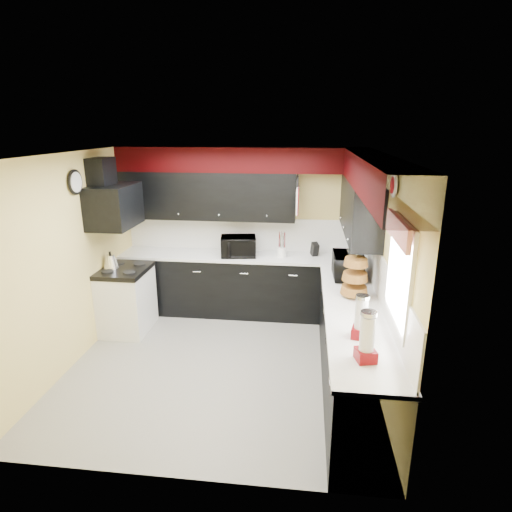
{
  "coord_description": "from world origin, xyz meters",
  "views": [
    {
      "loc": [
        0.95,
        -4.54,
        2.79
      ],
      "look_at": [
        0.34,
        0.6,
        1.21
      ],
      "focal_mm": 30.0,
      "sensor_mm": 36.0,
      "label": 1
    }
  ],
  "objects": [
    {
      "name": "ground",
      "position": [
        0.0,
        0.0,
        0.0
      ],
      "size": [
        3.6,
        3.6,
        0.0
      ],
      "primitive_type": "plane",
      "color": "gray",
      "rests_on": "ground"
    },
    {
      "name": "wall_back",
      "position": [
        0.0,
        1.8,
        1.25
      ],
      "size": [
        3.6,
        0.06,
        2.5
      ],
      "primitive_type": "cube",
      "color": "#E0C666",
      "rests_on": "ground"
    },
    {
      "name": "wall_right",
      "position": [
        1.8,
        0.0,
        1.25
      ],
      "size": [
        0.06,
        3.6,
        2.5
      ],
      "primitive_type": "cube",
      "color": "#E0C666",
      "rests_on": "ground"
    },
    {
      "name": "wall_left",
      "position": [
        -1.8,
        0.0,
        1.25
      ],
      "size": [
        0.06,
        3.6,
        2.5
      ],
      "primitive_type": "cube",
      "color": "#E0C666",
      "rests_on": "ground"
    },
    {
      "name": "ceiling",
      "position": [
        0.0,
        0.0,
        2.5
      ],
      "size": [
        3.6,
        3.6,
        0.06
      ],
      "primitive_type": "cube",
      "color": "white",
      "rests_on": "wall_back"
    },
    {
      "name": "cab_back",
      "position": [
        0.0,
        1.5,
        0.45
      ],
      "size": [
        3.6,
        0.6,
        0.9
      ],
      "primitive_type": "cube",
      "color": "black",
      "rests_on": "ground"
    },
    {
      "name": "cab_right",
      "position": [
        1.5,
        -0.3,
        0.45
      ],
      "size": [
        0.6,
        3.0,
        0.9
      ],
      "primitive_type": "cube",
      "color": "black",
      "rests_on": "ground"
    },
    {
      "name": "counter_back",
      "position": [
        0.0,
        1.5,
        0.92
      ],
      "size": [
        3.62,
        0.64,
        0.04
      ],
      "primitive_type": "cube",
      "color": "white",
      "rests_on": "cab_back"
    },
    {
      "name": "counter_right",
      "position": [
        1.5,
        -0.3,
        0.92
      ],
      "size": [
        0.64,
        3.02,
        0.04
      ],
      "primitive_type": "cube",
      "color": "white",
      "rests_on": "cab_right"
    },
    {
      "name": "splash_back",
      "position": [
        0.0,
        1.79,
        1.19
      ],
      "size": [
        3.6,
        0.02,
        0.5
      ],
      "primitive_type": "cube",
      "color": "white",
      "rests_on": "counter_back"
    },
    {
      "name": "splash_right",
      "position": [
        1.79,
        0.0,
        1.19
      ],
      "size": [
        0.02,
        3.6,
        0.5
      ],
      "primitive_type": "cube",
      "color": "white",
      "rests_on": "counter_right"
    },
    {
      "name": "upper_back",
      "position": [
        -0.5,
        1.62,
        1.8
      ],
      "size": [
        2.6,
        0.35,
        0.7
      ],
      "primitive_type": "cube",
      "color": "black",
      "rests_on": "wall_back"
    },
    {
      "name": "upper_right",
      "position": [
        1.62,
        0.9,
        1.8
      ],
      "size": [
        0.35,
        1.8,
        0.7
      ],
      "primitive_type": "cube",
      "color": "black",
      "rests_on": "wall_right"
    },
    {
      "name": "soffit_back",
      "position": [
        0.0,
        1.62,
        2.33
      ],
      "size": [
        3.6,
        0.36,
        0.35
      ],
      "primitive_type": "cube",
      "color": "black",
      "rests_on": "wall_back"
    },
    {
      "name": "soffit_right",
      "position": [
        1.62,
        -0.18,
        2.33
      ],
      "size": [
        0.36,
        3.24,
        0.35
      ],
      "primitive_type": "cube",
      "color": "black",
      "rests_on": "wall_right"
    },
    {
      "name": "stove",
      "position": [
        -1.5,
        0.75,
        0.43
      ],
      "size": [
        0.6,
        0.75,
        0.86
      ],
      "primitive_type": "cube",
      "color": "white",
      "rests_on": "ground"
    },
    {
      "name": "cooktop",
      "position": [
        -1.5,
        0.75,
        0.89
      ],
      "size": [
        0.62,
        0.77,
        0.06
      ],
      "primitive_type": "cube",
      "color": "black",
      "rests_on": "stove"
    },
    {
      "name": "hood",
      "position": [
        -1.55,
        0.75,
        1.78
      ],
      "size": [
        0.5,
        0.78,
        0.55
      ],
      "primitive_type": "cube",
      "color": "black",
      "rests_on": "wall_left"
    },
    {
      "name": "hood_duct",
      "position": [
        -1.68,
        0.75,
        2.2
      ],
      "size": [
        0.24,
        0.4,
        0.4
      ],
      "primitive_type": "cube",
      "color": "black",
      "rests_on": "wall_left"
    },
    {
      "name": "window",
      "position": [
        1.79,
        -0.9,
        1.55
      ],
      "size": [
        0.03,
        0.86,
        0.96
      ],
      "primitive_type": null,
      "color": "white",
      "rests_on": "wall_right"
    },
    {
      "name": "valance",
      "position": [
        1.73,
        -0.9,
        1.95
      ],
      "size": [
        0.04,
        0.88,
        0.2
      ],
      "primitive_type": "cube",
      "color": "red",
      "rests_on": "wall_right"
    },
    {
      "name": "pan_top",
      "position": [
        0.82,
        1.55,
        2.0
      ],
      "size": [
        0.03,
        0.22,
        0.4
      ],
      "primitive_type": null,
      "color": "black",
      "rests_on": "upper_back"
    },
    {
      "name": "pan_mid",
      "position": [
        0.82,
        1.42,
        1.75
      ],
      "size": [
        0.03,
        0.28,
        0.46
      ],
      "primitive_type": null,
      "color": "black",
      "rests_on": "upper_back"
    },
    {
      "name": "pan_low",
      "position": [
        0.82,
        1.68,
        1.72
      ],
      "size": [
        0.03,
        0.24,
        0.42
      ],
      "primitive_type": null,
      "color": "black",
      "rests_on": "upper_back"
    },
    {
      "name": "cut_board",
      "position": [
        0.83,
        1.3,
        1.8
      ],
      "size": [
        0.03,
        0.26,
        0.35
      ],
      "primitive_type": "cube",
      "color": "white",
      "rests_on": "upper_back"
    },
    {
      "name": "baskets",
      "position": [
        1.52,
        0.05,
        1.18
      ],
      "size": [
        0.27,
        0.27,
        0.5
      ],
      "primitive_type": null,
      "color": "brown",
      "rests_on": "upper_right"
    },
    {
      "name": "clock",
      "position": [
        -1.77,
        0.25,
        2.15
      ],
      "size": [
        0.03,
        0.3,
        0.3
      ],
      "primitive_type": null,
      "color": "black",
      "rests_on": "wall_left"
    },
    {
      "name": "deco_plate",
      "position": [
        1.77,
        -0.35,
        2.25
      ],
      "size": [
        0.03,
        0.24,
        0.24
      ],
      "primitive_type": null,
      "color": "white",
      "rests_on": "wall_right"
    },
    {
      "name": "toaster_oven",
      "position": [
        -0.02,
        1.44,
        1.09
      ],
      "size": [
        0.56,
        0.49,
        0.29
      ],
      "primitive_type": "imported",
      "rotation": [
        0.0,
        0.0,
        0.15
      ],
      "color": "black",
      "rests_on": "counter_back"
    },
    {
      "name": "microwave",
      "position": [
        1.51,
        0.69,
        1.09
      ],
      "size": [
        0.38,
        0.56,
        0.3
      ],
      "primitive_type": "imported",
      "rotation": [
        0.0,
        0.0,
        1.6
      ],
      "color": "black",
      "rests_on": "counter_right"
    },
    {
      "name": "utensil_crock",
      "position": [
        0.62,
        1.47,
        1.01
      ],
      "size": [
        0.14,
        0.14,
        0.14
      ],
      "primitive_type": "cylinder",
      "rotation": [
        0.0,
        0.0,
        -0.07
      ],
      "color": "white",
      "rests_on": "counter_back"
    },
    {
      "name": "knife_block",
      "position": [
        1.1,
        1.58,
        1.04
      ],
      "size": [
        0.12,
        0.15,
        0.2
      ],
      "primitive_type": "cube",
      "rotation": [
        0.0,
        0.0,
        0.32
      ],
      "color": "black",
      "rests_on": "counter_back"
    },
    {
      "name": "kettle",
      "position": [
        -1.68,
        0.75,
        1.01
      ],
      "size": [
        0.23,
        0.23,
        0.18
      ],
      "primitive_type": null,
      "rotation": [
        0.0,
        0.0,
        0.16
      ],
      "color": "silver",
      "rests_on": "cooktop"
    },
    {
      "name": "dispenser_a",
      "position": [
        1.48,
        -0.95,
        1.13
      ],
      "size": [
        0.17,
        0.17,
        0.39
      ],
      "primitive_type": null,
      "rotation": [
        0.0,
        0.0,
        -0.24
      ],
      "color": "#621C0D",
      "rests_on": "counter_right"
    },
    {
      "name": "dispenser_b",
      "position": [
        1.48,
        -1.35,
        1.15
      ],
      "size": [
        0.19,
        0.19,
        0.42
      ],
      "primitive_type": null,
      "rotation": [
        0.0,
        0.0,
        0.24
      ],
      "color": "#6A0001",
      "rests_on": "counter_right"
    }
  ]
}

